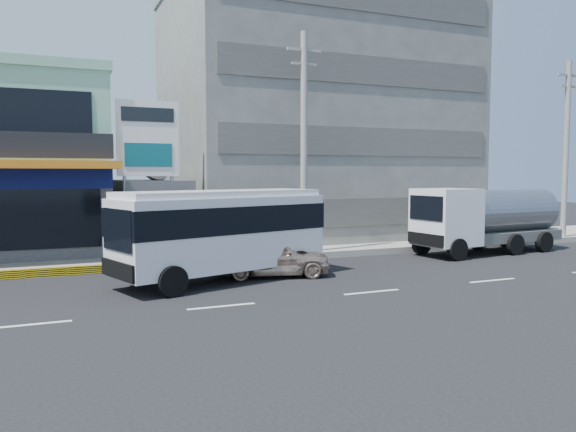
{
  "coord_description": "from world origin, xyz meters",
  "views": [
    {
      "loc": [
        -4.46,
        -15.29,
        3.78
      ],
      "look_at": [
        3.86,
        4.2,
        2.2
      ],
      "focal_mm": 35.0,
      "sensor_mm": 36.0,
      "label": 1
    }
  ],
  "objects_px": {
    "sedan": "(270,256)",
    "billboard": "(148,147)",
    "concrete_building": "(312,120)",
    "satellite_dish": "(153,179)",
    "utility_pole_near": "(304,143)",
    "tanker_truck": "(484,218)",
    "utility_pole_far": "(566,149)",
    "minibus": "(221,227)"
  },
  "relations": [
    {
      "from": "sedan",
      "to": "billboard",
      "type": "bearing_deg",
      "value": 45.48
    },
    {
      "from": "concrete_building",
      "to": "satellite_dish",
      "type": "xyz_separation_m",
      "value": [
        -10.0,
        -4.0,
        -3.42
      ]
    },
    {
      "from": "concrete_building",
      "to": "sedan",
      "type": "height_order",
      "value": "concrete_building"
    },
    {
      "from": "utility_pole_near",
      "to": "tanker_truck",
      "type": "xyz_separation_m",
      "value": [
        8.61,
        -1.85,
        -3.47
      ]
    },
    {
      "from": "satellite_dish",
      "to": "utility_pole_far",
      "type": "height_order",
      "value": "utility_pole_far"
    },
    {
      "from": "billboard",
      "to": "sedan",
      "type": "height_order",
      "value": "billboard"
    },
    {
      "from": "billboard",
      "to": "minibus",
      "type": "xyz_separation_m",
      "value": [
        1.6,
        -5.48,
        -3.01
      ]
    },
    {
      "from": "billboard",
      "to": "tanker_truck",
      "type": "height_order",
      "value": "billboard"
    },
    {
      "from": "concrete_building",
      "to": "tanker_truck",
      "type": "height_order",
      "value": "concrete_building"
    },
    {
      "from": "concrete_building",
      "to": "tanker_truck",
      "type": "xyz_separation_m",
      "value": [
        4.61,
        -9.45,
        -5.32
      ]
    },
    {
      "from": "billboard",
      "to": "utility_pole_far",
      "type": "relative_size",
      "value": 0.69
    },
    {
      "from": "tanker_truck",
      "to": "concrete_building",
      "type": "bearing_deg",
      "value": 116.0
    },
    {
      "from": "minibus",
      "to": "sedan",
      "type": "relative_size",
      "value": 1.83
    },
    {
      "from": "minibus",
      "to": "satellite_dish",
      "type": "bearing_deg",
      "value": 98.63
    },
    {
      "from": "utility_pole_far",
      "to": "tanker_truck",
      "type": "bearing_deg",
      "value": -165.99
    },
    {
      "from": "billboard",
      "to": "sedan",
      "type": "xyz_separation_m",
      "value": [
        3.5,
        -5.35,
        -4.18
      ]
    },
    {
      "from": "utility_pole_far",
      "to": "minibus",
      "type": "bearing_deg",
      "value": -170.02
    },
    {
      "from": "sedan",
      "to": "tanker_truck",
      "type": "relative_size",
      "value": 0.54
    },
    {
      "from": "satellite_dish",
      "to": "minibus",
      "type": "distance_m",
      "value": 7.55
    },
    {
      "from": "concrete_building",
      "to": "tanker_truck",
      "type": "distance_m",
      "value": 11.78
    },
    {
      "from": "utility_pole_far",
      "to": "minibus",
      "type": "relative_size",
      "value": 1.24
    },
    {
      "from": "billboard",
      "to": "sedan",
      "type": "distance_m",
      "value": 7.64
    },
    {
      "from": "utility_pole_far",
      "to": "satellite_dish",
      "type": "bearing_deg",
      "value": 170.71
    },
    {
      "from": "satellite_dish",
      "to": "utility_pole_far",
      "type": "relative_size",
      "value": 0.15
    },
    {
      "from": "concrete_building",
      "to": "minibus",
      "type": "relative_size",
      "value": 1.99
    },
    {
      "from": "concrete_building",
      "to": "utility_pole_far",
      "type": "relative_size",
      "value": 1.6
    },
    {
      "from": "satellite_dish",
      "to": "minibus",
      "type": "relative_size",
      "value": 0.19
    },
    {
      "from": "utility_pole_near",
      "to": "sedan",
      "type": "height_order",
      "value": "utility_pole_near"
    },
    {
      "from": "billboard",
      "to": "utility_pole_near",
      "type": "distance_m",
      "value": 6.75
    },
    {
      "from": "minibus",
      "to": "tanker_truck",
      "type": "bearing_deg",
      "value": 7.73
    },
    {
      "from": "satellite_dish",
      "to": "sedan",
      "type": "bearing_deg",
      "value": -67.25
    },
    {
      "from": "billboard",
      "to": "utility_pole_near",
      "type": "bearing_deg",
      "value": -15.48
    },
    {
      "from": "concrete_building",
      "to": "sedan",
      "type": "distance_m",
      "value": 14.58
    },
    {
      "from": "concrete_building",
      "to": "satellite_dish",
      "type": "distance_m",
      "value": 11.3
    },
    {
      "from": "satellite_dish",
      "to": "tanker_truck",
      "type": "bearing_deg",
      "value": -20.44
    },
    {
      "from": "minibus",
      "to": "sedan",
      "type": "distance_m",
      "value": 2.23
    },
    {
      "from": "satellite_dish",
      "to": "utility_pole_far",
      "type": "xyz_separation_m",
      "value": [
        22.0,
        -3.6,
        1.57
      ]
    },
    {
      "from": "concrete_building",
      "to": "utility_pole_far",
      "type": "height_order",
      "value": "concrete_building"
    },
    {
      "from": "tanker_truck",
      "to": "utility_pole_far",
      "type": "bearing_deg",
      "value": 14.01
    },
    {
      "from": "satellite_dish",
      "to": "tanker_truck",
      "type": "relative_size",
      "value": 0.18
    },
    {
      "from": "satellite_dish",
      "to": "tanker_truck",
      "type": "height_order",
      "value": "satellite_dish"
    },
    {
      "from": "utility_pole_far",
      "to": "tanker_truck",
      "type": "xyz_separation_m",
      "value": [
        -7.39,
        -1.85,
        -3.47
      ]
    }
  ]
}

